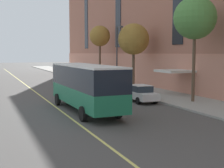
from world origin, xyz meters
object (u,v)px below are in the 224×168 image
at_px(parked_car_white_4, 140,93).
at_px(street_tree_mid_block, 195,18).
at_px(fire_hydrant, 115,85).
at_px(city_bus, 85,85).
at_px(parked_car_navy_2, 66,74).
at_px(street_tree_far_downtown, 100,36).
at_px(street_tree_far_uptown, 134,39).
at_px(parked_car_red_5, 79,78).
at_px(parked_car_green_3, 93,81).
at_px(street_lamp, 118,51).

height_order(parked_car_white_4, street_tree_mid_block, street_tree_mid_block).
bearing_deg(fire_hydrant, city_bus, -121.88).
bearing_deg(parked_car_navy_2, street_tree_far_downtown, -62.18).
distance_m(street_tree_far_uptown, fire_hydrant, 6.09).
height_order(parked_car_red_5, fire_hydrant, parked_car_red_5).
distance_m(parked_car_green_3, street_tree_far_uptown, 7.67).
bearing_deg(street_lamp, parked_car_white_4, -101.30).
bearing_deg(street_tree_far_uptown, parked_car_red_5, 110.71).
relative_size(parked_car_red_5, street_tree_far_uptown, 0.60).
bearing_deg(street_lamp, city_bus, -123.09).
bearing_deg(street_tree_far_uptown, parked_car_navy_2, 101.24).
distance_m(parked_car_navy_2, street_tree_mid_block, 32.24).
bearing_deg(street_lamp, fire_hydrant, 103.03).
relative_size(parked_car_green_3, street_lamp, 0.63).
bearing_deg(street_tree_far_downtown, parked_car_red_5, -157.68).
bearing_deg(street_tree_far_uptown, fire_hydrant, 165.94).
distance_m(city_bus, parked_car_white_4, 6.86).
distance_m(parked_car_navy_2, parked_car_white_4, 28.70).
bearing_deg(parked_car_navy_2, street_lamp, -84.83).
bearing_deg(street_tree_mid_block, parked_car_navy_2, 96.98).
bearing_deg(street_lamp, street_tree_far_downtown, 80.02).
relative_size(parked_car_green_3, street_tree_far_downtown, 0.55).
relative_size(city_bus, parked_car_green_3, 2.26).
bearing_deg(street_tree_mid_block, parked_car_white_4, 146.94).
xyz_separation_m(parked_car_green_3, street_tree_far_downtown, (4.00, 8.28, 6.32)).
xyz_separation_m(parked_car_navy_2, parked_car_red_5, (-0.10, -8.87, -0.00)).
bearing_deg(street_tree_far_downtown, street_tree_far_uptown, -90.00).
relative_size(street_tree_mid_block, street_tree_far_uptown, 1.16).
distance_m(parked_car_navy_2, street_tree_far_uptown, 20.37).
relative_size(parked_car_green_3, parked_car_red_5, 0.99).
distance_m(parked_car_navy_2, street_lamp, 19.64).
relative_size(city_bus, street_lamp, 1.43).
height_order(parked_car_green_3, parked_car_white_4, same).
distance_m(parked_car_red_5, street_tree_mid_block, 23.74).
bearing_deg(parked_car_white_4, street_tree_far_downtown, 79.43).
distance_m(city_bus, street_tree_far_uptown, 16.38).
bearing_deg(parked_car_red_5, city_bus, -105.32).
relative_size(parked_car_green_3, street_tree_mid_block, 0.51).
xyz_separation_m(parked_car_green_3, parked_car_red_5, (0.07, 6.66, -0.00)).
relative_size(city_bus, parked_car_red_5, 2.24).
distance_m(city_bus, parked_car_green_3, 17.14).
bearing_deg(fire_hydrant, parked_car_white_4, -100.26).
bearing_deg(fire_hydrant, street_tree_far_uptown, -14.06).
bearing_deg(city_bus, parked_car_red_5, 74.68).
xyz_separation_m(parked_car_red_5, fire_hydrant, (1.74, -9.86, -0.29)).
bearing_deg(street_lamp, parked_car_navy_2, 95.17).
height_order(parked_car_red_5, street_lamp, street_lamp).
xyz_separation_m(city_bus, parked_car_red_5, (6.20, 22.62, -1.30)).
distance_m(parked_car_white_4, street_tree_far_uptown, 11.55).
xyz_separation_m(parked_car_red_5, street_tree_far_downtown, (3.93, 1.62, 6.32)).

